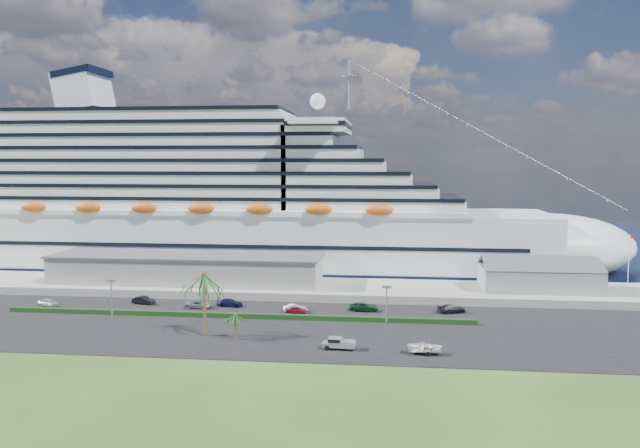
# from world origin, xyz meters

# --- Properties ---
(ground) EXTENTS (420.00, 420.00, 0.00)m
(ground) POSITION_xyz_m (0.00, 0.00, 0.00)
(ground) COLOR #264B19
(ground) RESTS_ON ground
(asphalt_lot) EXTENTS (140.00, 38.00, 0.12)m
(asphalt_lot) POSITION_xyz_m (0.00, 11.00, 0.06)
(asphalt_lot) COLOR black
(asphalt_lot) RESTS_ON ground
(wharf) EXTENTS (240.00, 20.00, 1.80)m
(wharf) POSITION_xyz_m (0.00, 40.00, 0.90)
(wharf) COLOR gray
(wharf) RESTS_ON ground
(water) EXTENTS (420.00, 160.00, 0.02)m
(water) POSITION_xyz_m (0.00, 130.00, 0.01)
(water) COLOR black
(water) RESTS_ON ground
(cruise_ship) EXTENTS (191.00, 38.00, 54.00)m
(cruise_ship) POSITION_xyz_m (-21.53, 64.00, 16.69)
(cruise_ship) COLOR silver
(cruise_ship) RESTS_ON ground
(terminal_building) EXTENTS (61.00, 15.00, 6.30)m
(terminal_building) POSITION_xyz_m (-25.00, 40.00, 5.01)
(terminal_building) COLOR gray
(terminal_building) RESTS_ON wharf
(port_shed) EXTENTS (24.00, 12.31, 7.37)m
(port_shed) POSITION_xyz_m (52.00, 40.00, 4.40)
(port_shed) COLOR gray
(port_shed) RESTS_ON wharf
(flagpole) EXTENTS (1.08, 0.16, 12.00)m
(flagpole) POSITION_xyz_m (70.04, 40.00, 8.27)
(flagpole) COLOR silver
(flagpole) RESTS_ON wharf
(hedge) EXTENTS (88.00, 1.10, 0.90)m
(hedge) POSITION_xyz_m (-8.00, 16.00, 0.57)
(hedge) COLOR #123311
(hedge) RESTS_ON asphalt_lot
(lamp_post_left) EXTENTS (1.60, 0.35, 8.27)m
(lamp_post_left) POSITION_xyz_m (-28.00, 8.00, 5.34)
(lamp_post_left) COLOR gray
(lamp_post_left) RESTS_ON asphalt_lot
(lamp_post_right) EXTENTS (1.60, 0.35, 8.27)m
(lamp_post_right) POSITION_xyz_m (20.00, 8.00, 5.34)
(lamp_post_right) COLOR gray
(lamp_post_right) RESTS_ON asphalt_lot
(palm_tall) EXTENTS (8.82, 8.82, 11.13)m
(palm_tall) POSITION_xyz_m (-10.00, 4.00, 9.20)
(palm_tall) COLOR #47301E
(palm_tall) RESTS_ON ground
(palm_short) EXTENTS (3.53, 3.53, 4.56)m
(palm_short) POSITION_xyz_m (-4.50, 2.50, 3.67)
(palm_short) COLOR #47301E
(palm_short) RESTS_ON ground
(parked_car_0) EXTENTS (4.91, 3.25, 1.55)m
(parked_car_0) POSITION_xyz_m (-47.20, 20.76, 0.90)
(parked_car_0) COLOR #B3B3B5
(parked_car_0) RESTS_ON asphalt_lot
(parked_car_1) EXTENTS (4.99, 2.68, 1.56)m
(parked_car_1) POSITION_xyz_m (-29.08, 24.83, 0.90)
(parked_car_1) COLOR black
(parked_car_1) RESTS_ON asphalt_lot
(parked_car_2) EXTENTS (5.32, 2.49, 1.47)m
(parked_car_2) POSITION_xyz_m (-16.89, 22.67, 0.86)
(parked_car_2) COLOR gray
(parked_car_2) RESTS_ON asphalt_lot
(parked_car_3) EXTENTS (5.33, 2.47, 1.51)m
(parked_car_3) POSITION_xyz_m (-11.16, 24.73, 0.87)
(parked_car_3) COLOR #121441
(parked_car_3) RESTS_ON asphalt_lot
(parked_car_4) EXTENTS (4.06, 2.00, 1.33)m
(parked_car_4) POSITION_xyz_m (2.99, 20.50, 0.79)
(parked_car_4) COLOR maroon
(parked_car_4) RESTS_ON asphalt_lot
(parked_car_5) EXTENTS (4.76, 2.73, 1.48)m
(parked_car_5) POSITION_xyz_m (2.50, 21.63, 0.86)
(parked_car_5) COLOR silver
(parked_car_5) RESTS_ON asphalt_lot
(parked_car_6) EXTENTS (5.70, 2.72, 1.57)m
(parked_car_6) POSITION_xyz_m (15.60, 23.95, 0.91)
(parked_car_6) COLOR #0E391B
(parked_car_6) RESTS_ON asphalt_lot
(parked_car_7) EXTENTS (5.89, 3.88, 1.59)m
(parked_car_7) POSITION_xyz_m (32.30, 24.36, 0.91)
(parked_car_7) COLOR black
(parked_car_7) RESTS_ON asphalt_lot
(pickup_truck) EXTENTS (5.21, 2.18, 1.80)m
(pickup_truck) POSITION_xyz_m (12.67, -1.00, 1.11)
(pickup_truck) COLOR black
(pickup_truck) RESTS_ON asphalt_lot
(boat_trailer) EXTENTS (6.09, 3.94, 1.75)m
(boat_trailer) POSITION_xyz_m (25.81, -2.14, 1.28)
(boat_trailer) COLOR gray
(boat_trailer) RESTS_ON asphalt_lot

